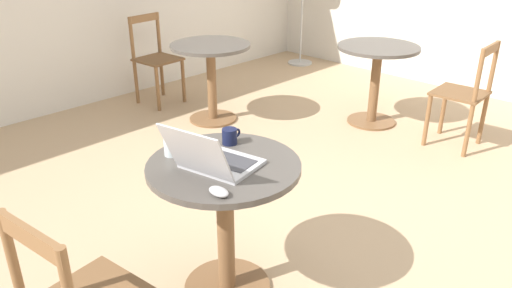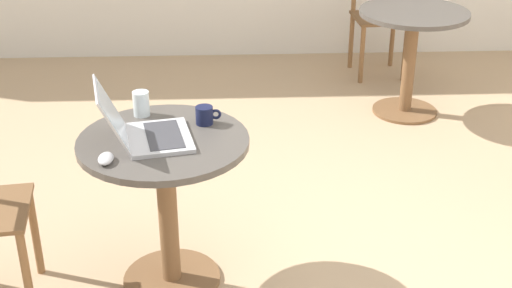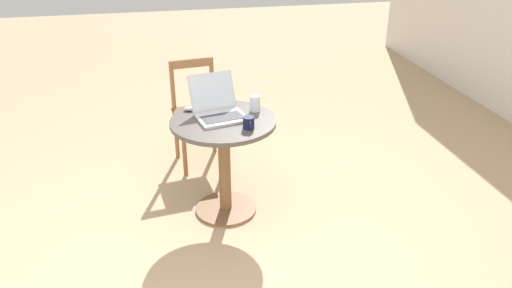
{
  "view_description": "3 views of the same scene",
  "coord_description": "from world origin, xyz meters",
  "views": [
    {
      "loc": [
        -2.14,
        -1.41,
        1.76
      ],
      "look_at": [
        -0.42,
        0.27,
        0.66
      ],
      "focal_mm": 35.0,
      "sensor_mm": 36.0,
      "label": 1
    },
    {
      "loc": [
        -0.52,
        -2.54,
        2.02
      ],
      "look_at": [
        -0.4,
        0.24,
        0.63
      ],
      "focal_mm": 50.0,
      "sensor_mm": 36.0,
      "label": 2
    },
    {
      "loc": [
        2.26,
        -0.29,
        2.07
      ],
      "look_at": [
        -0.62,
        0.31,
        0.6
      ],
      "focal_mm": 35.0,
      "sensor_mm": 36.0,
      "label": 3
    }
  ],
  "objects": [
    {
      "name": "mouse",
      "position": [
        -0.99,
        -0.08,
        0.74
      ],
      "size": [
        0.06,
        0.1,
        0.03
      ],
      "color": "#B7B7BC",
      "rests_on": "cafe_table_near"
    },
    {
      "name": "laptop",
      "position": [
        -0.86,
        0.1,
        0.77
      ],
      "size": [
        0.42,
        0.39,
        0.25
      ],
      "color": "#B7B7BC",
      "rests_on": "cafe_table_near"
    },
    {
      "name": "mug",
      "position": [
        -0.61,
        0.26,
        0.76
      ],
      "size": [
        0.11,
        0.08,
        0.08
      ],
      "color": "#141938",
      "rests_on": "cafe_table_near"
    },
    {
      "name": "drinking_glass",
      "position": [
        -0.9,
        0.36,
        0.78
      ],
      "size": [
        0.07,
        0.07,
        0.11
      ],
      "color": "silver",
      "rests_on": "cafe_table_near"
    },
    {
      "name": "ground_plane",
      "position": [
        0.0,
        0.0,
        0.0
      ],
      "size": [
        16.0,
        16.0,
        0.0
      ],
      "primitive_type": "plane",
      "color": "tan"
    },
    {
      "name": "cafe_table_near",
      "position": [
        -0.79,
        0.12,
        0.52
      ],
      "size": [
        0.72,
        0.72,
        0.72
      ],
      "color": "brown",
      "rests_on": "ground_plane"
    },
    {
      "name": "chair_near_left",
      "position": [
        -1.59,
        0.02,
        0.44
      ],
      "size": [
        0.43,
        0.43,
        0.88
      ],
      "color": "brown",
      "rests_on": "ground_plane"
    }
  ]
}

